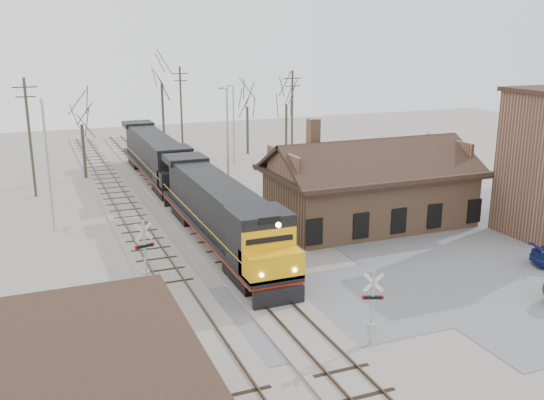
# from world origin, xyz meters

# --- Properties ---
(ground) EXTENTS (140.00, 140.00, 0.00)m
(ground) POSITION_xyz_m (0.00, 0.00, 0.00)
(ground) COLOR #9C978D
(ground) RESTS_ON ground
(road) EXTENTS (60.00, 9.00, 0.03)m
(road) POSITION_xyz_m (0.00, 0.00, 0.01)
(road) COLOR slate
(road) RESTS_ON ground
(parking_lot) EXTENTS (22.00, 26.00, 0.03)m
(parking_lot) POSITION_xyz_m (18.00, 4.00, 0.02)
(parking_lot) COLOR slate
(parking_lot) RESTS_ON ground
(track_main) EXTENTS (3.40, 90.00, 0.24)m
(track_main) POSITION_xyz_m (0.00, 15.00, 0.07)
(track_main) COLOR #9C978D
(track_main) RESTS_ON ground
(track_siding) EXTENTS (3.40, 90.00, 0.24)m
(track_siding) POSITION_xyz_m (-4.50, 15.00, 0.07)
(track_siding) COLOR #9C978D
(track_siding) RESTS_ON ground
(depot) EXTENTS (15.20, 9.31, 7.90)m
(depot) POSITION_xyz_m (11.99, 12.00, 2.41)
(depot) COLOR #8F674A
(depot) RESTS_ON ground
(locomotive_lead) EXTENTS (3.09, 20.68, 4.59)m
(locomotive_lead) POSITION_xyz_m (0.00, 10.51, 2.41)
(locomotive_lead) COLOR black
(locomotive_lead) RESTS_ON ground
(locomotive_trailing) EXTENTS (3.09, 20.68, 4.35)m
(locomotive_trailing) POSITION_xyz_m (0.00, 31.47, 2.41)
(locomotive_trailing) COLOR black
(locomotive_trailing) RESTS_ON ground
(crossbuck_near) EXTENTS (0.98, 0.45, 3.59)m
(crossbuck_near) POSITION_xyz_m (2.42, -4.33, 1.72)
(crossbuck_near) COLOR #A5A8AD
(crossbuck_near) RESTS_ON ground
(crossbuck_far) EXTENTS (1.15, 0.38, 4.11)m
(crossbuck_far) POSITION_xyz_m (-5.97, 5.49, 1.92)
(crossbuck_far) COLOR #A5A8AD
(crossbuck_far) RESTS_ON ground
(streetlight_a) EXTENTS (0.25, 2.04, 9.44)m
(streetlight_a) POSITION_xyz_m (-10.16, 19.03, 5.26)
(streetlight_a) COLOR #A5A8AD
(streetlight_a) RESTS_ON ground
(streetlight_b) EXTENTS (0.25, 2.04, 9.59)m
(streetlight_b) POSITION_xyz_m (4.24, 22.24, 5.34)
(streetlight_b) COLOR #A5A8AD
(streetlight_b) RESTS_ON ground
(streetlight_c) EXTENTS (0.25, 2.04, 8.59)m
(streetlight_c) POSITION_xyz_m (9.50, 36.34, 4.83)
(streetlight_c) COLOR #A5A8AD
(streetlight_c) RESTS_ON ground
(utility_pole_a) EXTENTS (2.00, 0.24, 10.32)m
(utility_pole_a) POSITION_xyz_m (-11.13, 29.76, 5.39)
(utility_pole_a) COLOR #382D23
(utility_pole_a) RESTS_ON ground
(utility_pole_b) EXTENTS (2.00, 0.24, 10.28)m
(utility_pole_b) POSITION_xyz_m (5.61, 43.75, 5.37)
(utility_pole_b) COLOR #382D23
(utility_pole_b) RESTS_ON ground
(utility_pole_c) EXTENTS (2.00, 0.24, 10.20)m
(utility_pole_c) POSITION_xyz_m (14.89, 32.78, 5.33)
(utility_pole_c) COLOR #382D23
(utility_pole_c) RESTS_ON ground
(tree_b) EXTENTS (3.56, 3.56, 8.72)m
(tree_b) POSITION_xyz_m (-6.30, 35.70, 6.19)
(tree_b) COLOR #382D23
(tree_b) RESTS_ON ground
(tree_c) EXTENTS (5.32, 5.32, 13.02)m
(tree_c) POSITION_xyz_m (4.59, 49.21, 9.28)
(tree_c) COLOR #382D23
(tree_c) RESTS_ON ground
(tree_d) EXTENTS (3.75, 3.75, 9.18)m
(tree_d) POSITION_xyz_m (12.99, 41.52, 6.53)
(tree_d) COLOR #382D23
(tree_d) RESTS_ON ground
(tree_e) EXTENTS (3.87, 3.87, 9.48)m
(tree_e) POSITION_xyz_m (17.61, 40.61, 6.74)
(tree_e) COLOR #382D23
(tree_e) RESTS_ON ground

